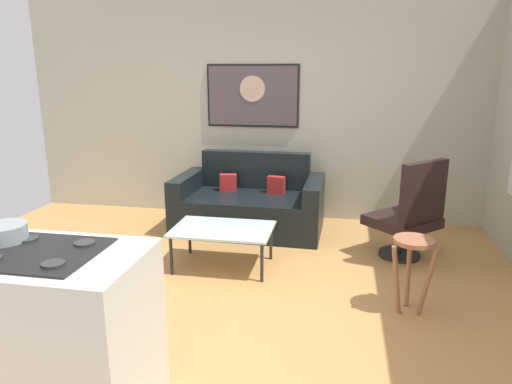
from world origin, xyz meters
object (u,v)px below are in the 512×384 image
at_px(wall_painting, 253,96).
at_px(couch, 250,205).
at_px(bar_stool, 413,256).
at_px(armchair, 410,214).
at_px(mixing_bowl, 3,234).
at_px(coffee_table, 223,231).

bearing_deg(wall_painting, couch, -82.55).
bearing_deg(couch, bar_stool, -46.52).
xyz_separation_m(armchair, mixing_bowl, (-2.48, -2.47, 0.50)).
height_order(armchair, wall_painting, wall_painting).
height_order(couch, armchair, armchair).
bearing_deg(mixing_bowl, coffee_table, 69.98).
relative_size(bar_stool, mixing_bowl, 2.42).
xyz_separation_m(armchair, wall_painting, (-1.81, 1.20, 1.07)).
distance_m(armchair, mixing_bowl, 3.54).
distance_m(armchair, wall_painting, 2.42).
relative_size(mixing_bowl, wall_painting, 0.22).
distance_m(couch, bar_stool, 2.35).
height_order(coffee_table, armchair, armchair).
bearing_deg(armchair, bar_stool, -96.32).
height_order(coffee_table, wall_painting, wall_painting).
distance_m(couch, armchair, 1.85).
relative_size(coffee_table, armchair, 0.93).
xyz_separation_m(couch, wall_painting, (-0.08, 0.59, 1.25)).
bearing_deg(couch, armchair, -19.41).
bearing_deg(couch, mixing_bowl, -103.63).
relative_size(coffee_table, wall_painting, 0.81).
bearing_deg(wall_painting, coffee_table, -88.65).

